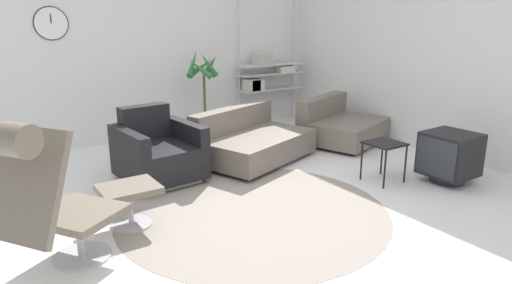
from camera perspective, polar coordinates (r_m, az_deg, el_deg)
ground_plane at (r=4.63m, az=-0.71°, el=-7.31°), size 12.00×12.00×0.00m
wall_back at (r=6.93m, az=-14.46°, el=11.82°), size 12.00×0.09×2.80m
wall_right at (r=6.42m, az=22.69°, el=10.84°), size 0.06×12.00×2.80m
round_rug at (r=4.38m, az=-0.36°, el=-8.70°), size 2.57×2.57×0.01m
lounge_chair at (r=3.39m, az=-25.64°, el=-4.87°), size 1.08×0.98×1.20m
ottoman at (r=4.16m, az=-15.56°, el=-6.49°), size 0.50×0.42×0.37m
armchair_red at (r=5.22m, az=-12.18°, el=-1.50°), size 0.87×0.91×0.81m
couch_low at (r=5.81m, az=-0.56°, el=-0.08°), size 1.68×1.36×0.65m
couch_second at (r=6.73m, az=10.51°, el=1.84°), size 1.40×1.27×0.65m
side_table at (r=5.22m, az=15.76°, el=-0.67°), size 0.37×0.37×0.45m
crt_television at (r=5.48m, az=23.04°, el=-1.62°), size 0.54×0.54×0.56m
potted_plant at (r=6.78m, az=-6.53°, el=5.87°), size 0.54×0.57×1.32m
shelf_unit at (r=7.71m, az=1.19°, el=8.50°), size 1.17×0.28×2.08m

